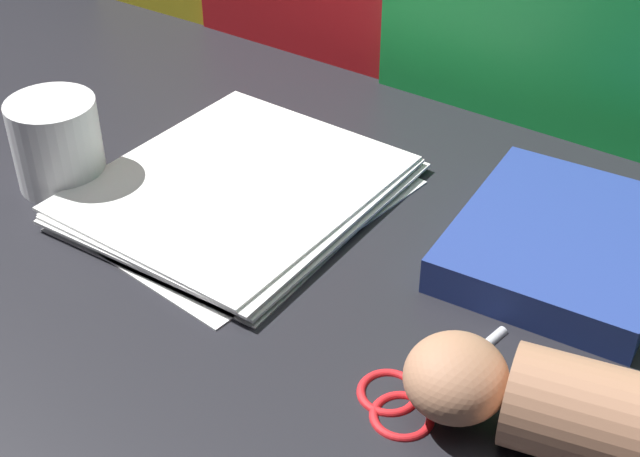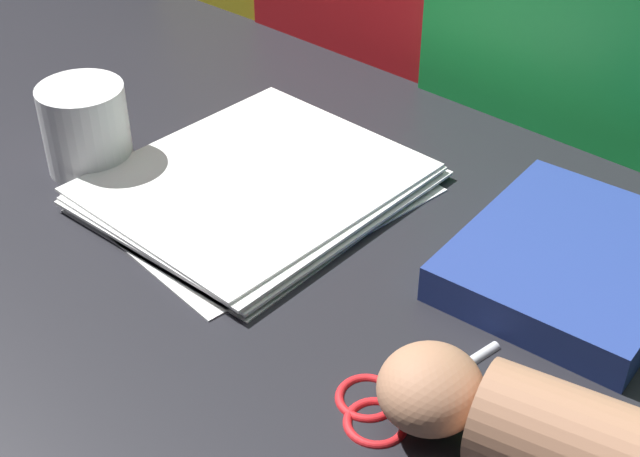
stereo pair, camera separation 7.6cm
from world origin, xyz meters
name	(u,v)px [view 2 (the right image)]	position (x,y,z in m)	size (l,w,h in m)	color
ground_plane	(325,262)	(0.00, 0.00, 0.00)	(6.00, 6.00, 0.00)	black
paper_stack	(257,186)	(-0.13, 0.04, 0.01)	(0.28, 0.32, 0.02)	white
book_closed	(574,261)	(0.17, 0.14, 0.02)	(0.21, 0.24, 0.04)	navy
scissors	(402,401)	(0.16, -0.09, 0.00)	(0.15, 0.16, 0.01)	silver
hand_forearm	(606,457)	(0.31, -0.06, 0.04)	(0.33, 0.15, 0.08)	#A87556
mug	(86,128)	(-0.30, -0.05, 0.05)	(0.09, 0.09, 0.09)	white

